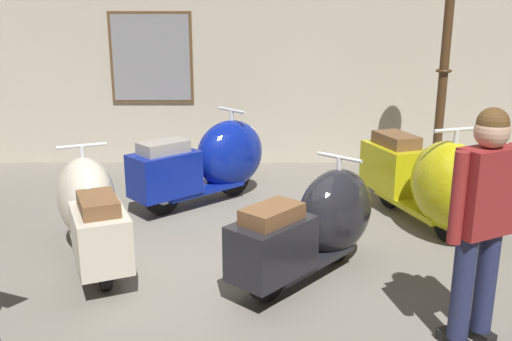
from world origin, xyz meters
TOP-DOWN VIEW (x-y plane):
  - ground_plane at (0.00, 0.00)m, footprint 60.00×60.00m
  - showroom_back_wall at (-0.18, 3.88)m, footprint 18.00×0.63m
  - scooter_0 at (-1.31, 0.39)m, footprint 1.08×1.69m
  - scooter_1 at (-0.34, 2.00)m, footprint 1.65×1.55m
  - scooter_2 at (0.71, 0.07)m, footprint 1.43×1.51m
  - scooter_3 at (1.97, 1.10)m, footprint 1.08×1.93m
  - lamppost at (2.44, 2.40)m, footprint 0.34×0.34m
  - visitor_0 at (1.62, -1.01)m, footprint 0.50×0.37m

SIDE VIEW (x-z plane):
  - ground_plane at x=0.00m, z-range 0.00..0.00m
  - scooter_2 at x=0.71m, z-range -0.04..0.95m
  - scooter_0 at x=-1.31m, z-range -0.04..0.96m
  - scooter_1 at x=-0.34m, z-range -0.05..1.03m
  - scooter_3 at x=1.97m, z-range -0.05..1.08m
  - visitor_0 at x=1.62m, z-range 0.13..1.74m
  - lamppost at x=2.44m, z-range 0.35..3.26m
  - showroom_back_wall at x=-0.18m, z-range 0.00..3.83m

